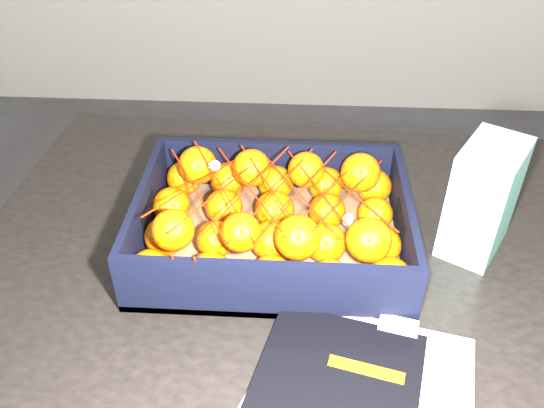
# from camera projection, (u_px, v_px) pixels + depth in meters

# --- Properties ---
(ground) EXTENTS (3.50, 3.50, 0.00)m
(ground) POSITION_uv_depth(u_px,v_px,m) (255.00, 393.00, 1.60)
(ground) COLOR #3A3B3D
(ground) RESTS_ON ground
(table) EXTENTS (1.24, 0.87, 0.75)m
(table) POSITION_uv_depth(u_px,v_px,m) (321.00, 284.00, 1.03)
(table) COLOR black
(table) RESTS_ON ground
(magazine_stack) EXTENTS (0.35, 0.39, 0.02)m
(magazine_stack) POSITION_uv_depth(u_px,v_px,m) (349.00, 406.00, 0.71)
(magazine_stack) COLOR silver
(magazine_stack) RESTS_ON table
(produce_crate) EXTENTS (0.44, 0.33, 0.11)m
(produce_crate) POSITION_uv_depth(u_px,v_px,m) (273.00, 231.00, 0.95)
(produce_crate) COLOR brown
(produce_crate) RESTS_ON table
(clementine_heap) EXTENTS (0.42, 0.31, 0.12)m
(clementine_heap) POSITION_uv_depth(u_px,v_px,m) (274.00, 217.00, 0.93)
(clementine_heap) COLOR #DB5C04
(clementine_heap) RESTS_ON produce_crate
(mesh_net) EXTENTS (0.37, 0.29, 0.10)m
(mesh_net) POSITION_uv_depth(u_px,v_px,m) (268.00, 195.00, 0.89)
(mesh_net) COLOR red
(mesh_net) RESTS_ON clementine_heap
(retail_carton) EXTENTS (0.14, 0.15, 0.19)m
(retail_carton) POSITION_uv_depth(u_px,v_px,m) (483.00, 199.00, 0.91)
(retail_carton) COLOR white
(retail_carton) RESTS_ON table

